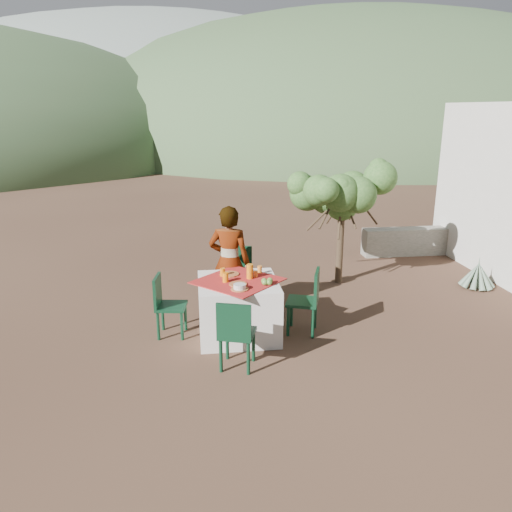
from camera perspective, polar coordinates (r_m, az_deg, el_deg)
The scene contains 24 objects.
ground at distance 6.76m, azimuth 2.91°, elevation -8.86°, with size 160.00×160.00×0.00m, color #3A231A.
table at distance 6.59m, azimuth -2.04°, elevation -5.93°, with size 1.30×1.30×0.76m.
chair_far at distance 7.44m, azimuth -2.20°, elevation -2.14°, with size 0.51×0.51×0.93m.
chair_near at distance 5.70m, azimuth -2.31°, elevation -8.66°, with size 0.49×0.49×0.85m.
chair_left at distance 6.65m, azimuth -10.27°, elevation -5.27°, with size 0.43×0.43×0.82m.
chair_right at distance 6.64m, azimuth 5.97°, elevation -4.84°, with size 0.51×0.51×0.87m.
person at distance 7.08m, azimuth -3.07°, elevation -0.66°, with size 0.59×0.39×1.61m, color #8C6651.
shrub_tree at distance 8.49m, azimuth 10.09°, elevation 6.46°, with size 1.56×1.53×1.83m.
agave at distance 9.15m, azimuth 23.98°, elevation -2.05°, with size 0.57×0.57×0.61m.
stone_wall at distance 10.84m, azimuth 18.73°, elevation 1.65°, with size 2.60×0.35×0.55m, color gray.
hill_near_right at distance 44.10m, azimuth 10.28°, elevation 12.51°, with size 48.00×48.00×20.00m, color #324B2A.
hill_far_center at distance 58.15m, azimuth -10.40°, elevation 13.42°, with size 60.00×60.00×24.00m, color slate.
hill_far_right at distance 59.67m, azimuth 22.50°, elevation 12.54°, with size 36.00×36.00×14.00m, color slate.
plate_far at distance 6.67m, azimuth -3.06°, elevation -2.08°, with size 0.26×0.26×0.01m, color brown.
plate_near at distance 6.29m, azimuth -2.07°, elevation -3.23°, with size 0.23×0.23×0.01m, color brown.
glass_far at distance 6.61m, azimuth -3.84°, elevation -1.86°, with size 0.07×0.07×0.11m, color orange.
glass_near at distance 6.38m, azimuth -3.51°, elevation -2.46°, with size 0.08×0.08×0.12m, color orange.
juice_pitcher at distance 6.49m, azimuth -0.70°, elevation -1.78°, with size 0.09×0.09×0.19m, color orange.
bowl_plate at distance 6.13m, azimuth -1.88°, elevation -3.79°, with size 0.22×0.22×0.01m, color brown.
white_bowl at distance 6.12m, azimuth -1.88°, elevation -3.49°, with size 0.15×0.15×0.06m, color silver.
jar_left at distance 6.55m, azimuth -0.03°, elevation -2.07°, with size 0.05×0.05×0.09m, color orange.
jar_right at distance 6.71m, azimuth 0.42°, elevation -1.55°, with size 0.06×0.06×0.10m, color orange.
napkin_holder at distance 6.59m, azimuth -0.57°, elevation -1.95°, with size 0.07×0.04×0.09m, color silver.
fruit_cluster at distance 6.29m, azimuth 1.26°, elevation -2.93°, with size 0.15×0.14×0.08m.
Camera 1 is at (-1.11, -6.00, 2.90)m, focal length 35.00 mm.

